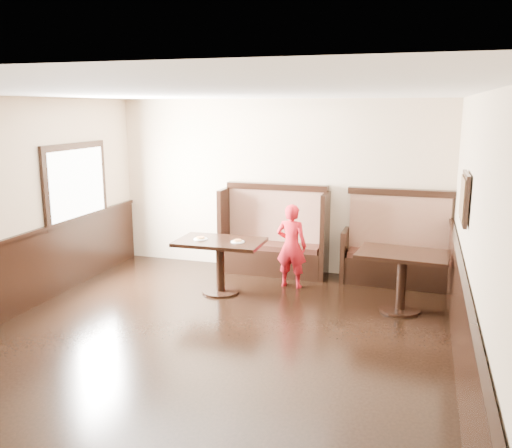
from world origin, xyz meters
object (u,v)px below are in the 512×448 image
at_px(table_main, 220,253).
at_px(child, 291,246).
at_px(booth_neighbor, 397,253).
at_px(table_neighbor, 402,267).
at_px(booth_main, 274,241).

xyz_separation_m(table_main, child, (0.92, 0.57, 0.03)).
relative_size(booth_neighbor, child, 1.30).
height_order(table_main, table_neighbor, table_neighbor).
bearing_deg(booth_main, table_neighbor, -30.04).
distance_m(booth_main, booth_neighbor, 1.95).
distance_m(booth_main, table_neighbor, 2.40).
distance_m(booth_main, table_main, 1.33).
distance_m(booth_neighbor, table_neighbor, 1.21).
bearing_deg(booth_neighbor, table_neighbor, -84.10).
distance_m(table_neighbor, child, 1.71).
bearing_deg(table_neighbor, booth_main, 155.09).
relative_size(booth_main, table_neighbor, 1.43).
bearing_deg(table_main, child, 31.14).
xyz_separation_m(table_neighbor, child, (-1.63, 0.54, 0.03)).
relative_size(booth_main, booth_neighbor, 1.06).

